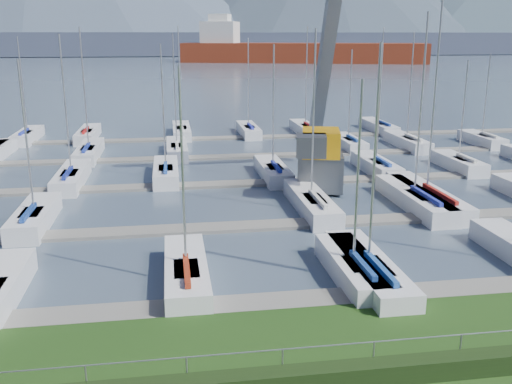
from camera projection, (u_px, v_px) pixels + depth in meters
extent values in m
cube|color=#49586A|center=(176.00, 60.00, 266.12)|extent=(800.00, 540.00, 0.20)
cube|color=black|center=(316.00, 378.00, 17.82)|extent=(80.00, 0.70, 0.70)
cylinder|color=#9C9EA4|center=(314.00, 347.00, 17.98)|extent=(80.00, 0.04, 0.04)
cube|color=#3C4458|center=(173.00, 43.00, 331.11)|extent=(900.00, 80.00, 12.00)
cube|color=slate|center=(278.00, 303.00, 24.07)|extent=(90.00, 1.60, 0.25)
cube|color=gray|center=(246.00, 227.00, 33.60)|extent=(90.00, 1.60, 0.25)
cube|color=gray|center=(228.00, 184.00, 43.13)|extent=(90.00, 1.60, 0.25)
cube|color=slate|center=(217.00, 157.00, 52.65)|extent=(90.00, 1.60, 0.25)
cube|color=slate|center=(209.00, 139.00, 62.18)|extent=(90.00, 1.60, 0.25)
cube|color=#505357|center=(320.00, 171.00, 41.11)|extent=(3.86, 3.86, 2.60)
cube|color=orange|center=(321.00, 143.00, 40.55)|extent=(3.32, 3.91, 1.80)
cube|color=slate|center=(332.00, 13.00, 42.71)|extent=(1.66, 11.26, 19.89)
cube|color=#505257|center=(311.00, 146.00, 38.42)|extent=(2.46, 2.60, 1.40)
cube|color=maroon|center=(303.00, 56.00, 233.36)|extent=(99.66, 47.85, 10.00)
cube|color=silver|center=(220.00, 37.00, 236.79)|extent=(17.66, 17.66, 12.00)
cube|color=silver|center=(220.00, 19.00, 234.93)|extent=(10.09, 10.09, 4.00)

